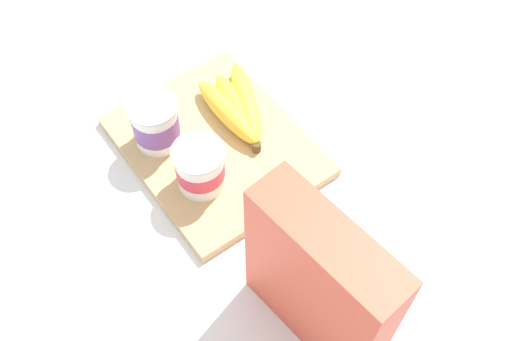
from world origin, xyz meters
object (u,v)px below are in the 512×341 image
(yogurt_cup_back, at_px, (155,123))
(banana_bunch, at_px, (237,107))
(cereal_box, at_px, (319,283))
(cutting_board, at_px, (216,145))
(yogurt_cup_front, at_px, (200,168))

(yogurt_cup_back, bearing_deg, banana_bunch, -103.22)
(cereal_box, height_order, banana_bunch, cereal_box)
(yogurt_cup_back, bearing_deg, cutting_board, -128.96)
(cereal_box, xyz_separation_m, yogurt_cup_back, (0.37, 0.01, -0.06))
(yogurt_cup_back, distance_m, banana_bunch, 0.14)
(cutting_board, distance_m, yogurt_cup_front, 0.09)
(cutting_board, distance_m, cereal_box, 0.34)
(yogurt_cup_front, bearing_deg, banana_bunch, -57.13)
(cutting_board, relative_size, yogurt_cup_front, 3.96)
(yogurt_cup_back, xyz_separation_m, banana_bunch, (-0.03, -0.13, -0.02))
(yogurt_cup_back, bearing_deg, cereal_box, -177.83)
(yogurt_cup_back, height_order, banana_bunch, yogurt_cup_back)
(cutting_board, bearing_deg, yogurt_cup_front, 130.88)
(cutting_board, bearing_deg, cereal_box, 169.79)
(cutting_board, distance_m, yogurt_cup_back, 0.10)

